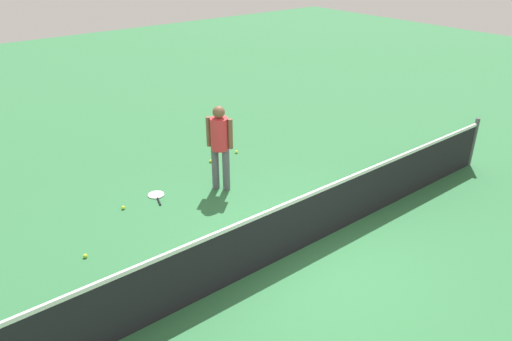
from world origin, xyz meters
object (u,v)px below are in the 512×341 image
(tennis_racket_near_player, at_px, (156,195))
(tennis_ball_by_net, at_px, (236,152))
(tennis_ball_stray_left, at_px, (85,256))
(tennis_ball_near_player, at_px, (123,208))
(tennis_ball_midcourt, at_px, (211,161))
(player_near_side, at_px, (220,141))
(tennis_ball_baseline, at_px, (215,158))

(tennis_racket_near_player, height_order, tennis_ball_by_net, tennis_ball_by_net)
(tennis_racket_near_player, height_order, tennis_ball_stray_left, tennis_ball_stray_left)
(tennis_ball_near_player, distance_m, tennis_ball_midcourt, 2.43)
(player_near_side, bearing_deg, tennis_ball_near_player, -13.86)
(player_near_side, distance_m, tennis_ball_midcourt, 1.57)
(tennis_racket_near_player, distance_m, tennis_ball_midcourt, 1.74)
(tennis_ball_near_player, relative_size, tennis_ball_baseline, 1.00)
(tennis_ball_stray_left, bearing_deg, tennis_racket_near_player, -149.03)
(tennis_ball_near_player, bearing_deg, tennis_ball_stray_left, 42.83)
(player_near_side, bearing_deg, tennis_ball_stray_left, 10.46)
(player_near_side, bearing_deg, tennis_ball_by_net, -136.16)
(tennis_ball_near_player, relative_size, tennis_ball_stray_left, 1.00)
(tennis_ball_baseline, bearing_deg, tennis_ball_by_net, 176.54)
(tennis_ball_midcourt, bearing_deg, tennis_ball_near_player, 16.01)
(tennis_ball_stray_left, bearing_deg, tennis_ball_baseline, -154.01)
(tennis_ball_near_player, bearing_deg, tennis_ball_baseline, -163.34)
(player_near_side, relative_size, tennis_ball_near_player, 25.76)
(player_near_side, relative_size, tennis_ball_midcourt, 25.76)
(tennis_ball_near_player, relative_size, tennis_ball_by_net, 1.00)
(tennis_ball_stray_left, bearing_deg, player_near_side, -169.54)
(tennis_ball_midcourt, height_order, tennis_ball_baseline, same)
(tennis_ball_baseline, bearing_deg, tennis_racket_near_player, 20.64)
(tennis_ball_baseline, height_order, tennis_ball_stray_left, same)
(player_near_side, xyz_separation_m, tennis_ball_near_player, (1.85, -0.46, -0.98))
(tennis_racket_near_player, xyz_separation_m, tennis_ball_midcourt, (-1.64, -0.60, 0.02))
(player_near_side, height_order, tennis_ball_near_player, player_near_side)
(player_near_side, height_order, tennis_racket_near_player, player_near_side)
(player_near_side, bearing_deg, tennis_racket_near_player, -24.70)
(tennis_ball_by_net, height_order, tennis_ball_midcourt, same)
(tennis_racket_near_player, bearing_deg, player_near_side, 155.30)
(tennis_ball_near_player, bearing_deg, tennis_racket_near_player, -174.26)
(player_near_side, bearing_deg, tennis_ball_baseline, -118.65)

